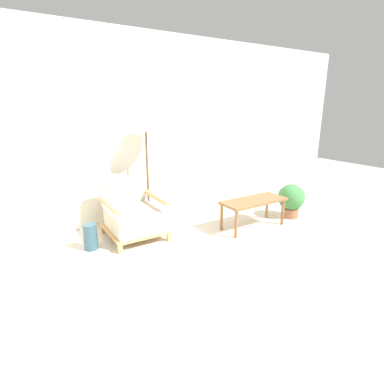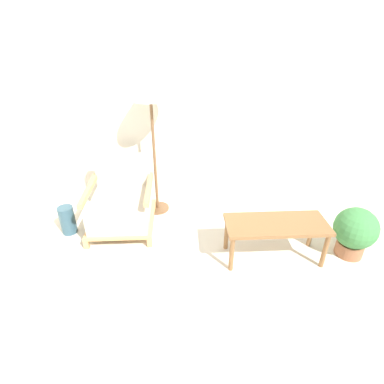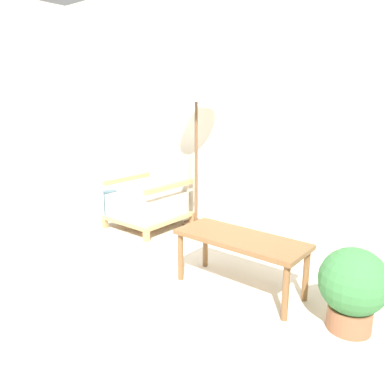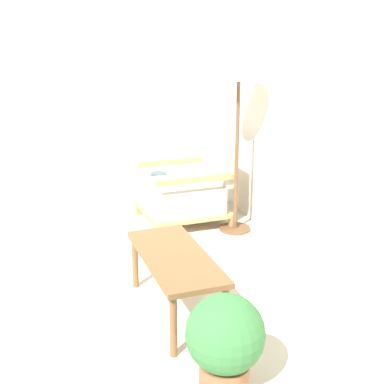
# 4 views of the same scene
# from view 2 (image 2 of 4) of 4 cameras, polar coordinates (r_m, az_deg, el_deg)

# --- Properties ---
(ground_plane) EXTENTS (14.00, 14.00, 0.00)m
(ground_plane) POSITION_cam_2_polar(r_m,az_deg,el_deg) (2.39, -3.33, -29.78)
(ground_plane) COLOR beige
(wall_back) EXTENTS (8.00, 0.06, 2.70)m
(wall_back) POSITION_cam_2_polar(r_m,az_deg,el_deg) (3.58, -3.98, 18.02)
(wall_back) COLOR silver
(wall_back) RESTS_ON ground_plane
(armchair) EXTENTS (0.71, 0.77, 0.76)m
(armchair) POSITION_cam_2_polar(r_m,az_deg,el_deg) (3.45, -13.30, -2.30)
(armchair) COLOR tan
(armchair) RESTS_ON ground_plane
(floor_lamp) EXTENTS (0.42, 0.42, 1.65)m
(floor_lamp) POSITION_cam_2_polar(r_m,az_deg,el_deg) (3.30, -7.95, 18.13)
(floor_lamp) COLOR brown
(floor_lamp) RESTS_ON ground_plane
(coffee_table) EXTENTS (0.96, 0.40, 0.42)m
(coffee_table) POSITION_cam_2_polar(r_m,az_deg,el_deg) (2.97, 15.72, -6.53)
(coffee_table) COLOR brown
(coffee_table) RESTS_ON ground_plane
(vase) EXTENTS (0.17, 0.17, 0.32)m
(vase) POSITION_cam_2_polar(r_m,az_deg,el_deg) (3.59, -22.62, -4.94)
(vase) COLOR #2D4C5B
(vase) RESTS_ON ground_plane
(potted_plant) EXTENTS (0.41, 0.41, 0.53)m
(potted_plant) POSITION_cam_2_polar(r_m,az_deg,el_deg) (3.35, 28.62, -6.50)
(potted_plant) COLOR #935B3D
(potted_plant) RESTS_ON ground_plane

